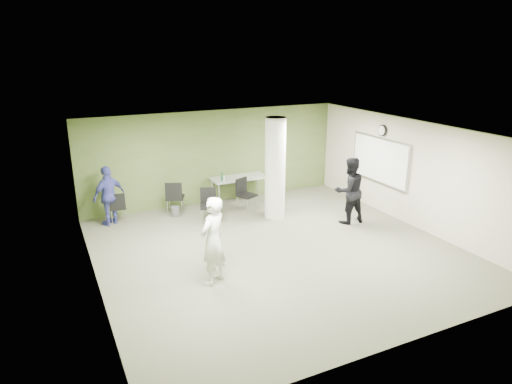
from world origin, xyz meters
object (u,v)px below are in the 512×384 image
man_black (349,191)px  man_blue (109,196)px  chair_back_left (118,205)px  woman_white (213,241)px  folding_table (239,179)px

man_black → man_blue: bearing=-22.0°
chair_back_left → woman_white: 4.38m
woman_white → folding_table: bearing=-152.8°
woman_white → man_blue: size_ratio=1.13×
folding_table → woman_white: bearing=-119.3°
woman_white → man_black: woman_white is taller
chair_back_left → woman_white: woman_white is taller
chair_back_left → man_black: 6.23m
man_blue → chair_back_left: bearing=158.9°
folding_table → chair_back_left: bearing=-177.9°
folding_table → man_black: (2.02, -2.78, 0.14)m
woman_white → man_black: size_ratio=1.01×
chair_back_left → man_blue: man_blue is taller
chair_back_left → man_black: bearing=161.7°
folding_table → man_blue: man_blue is taller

